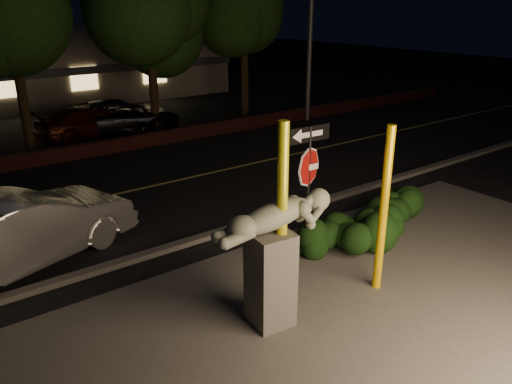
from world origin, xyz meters
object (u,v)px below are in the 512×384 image
Objects in this scene: yellow_pole_left at (282,230)px; signpost at (309,168)px; yellow_pole_right at (383,211)px; silver_sedan at (21,230)px; parked_car_dark at (119,117)px; parked_car_darkred at (91,122)px; sculpture at (273,249)px.

yellow_pole_left is 2.44m from signpost.
yellow_pole_right is at bearing -76.10° from signpost.
signpost is at bearing -144.03° from silver_sedan.
silver_sedan is 0.97× the size of parked_car_dark.
parked_car_darkred is (-0.02, 13.23, -1.47)m from signpost.
yellow_pole_left is at bearing 179.97° from parked_car_dark.
silver_sedan is at bearing 159.77° from parked_car_dark.
signpost is 6.19m from silver_sedan.
yellow_pole_right is at bearing 173.40° from parked_car_darkred.
signpost is 13.38m from parked_car_dark.
yellow_pole_left is at bearing 174.10° from yellow_pole_right.
signpost is at bearing -173.21° from parked_car_dark.
parked_car_darkred is (4.95, 9.78, -0.16)m from silver_sedan.
yellow_pole_left reaches higher than parked_car_dark.
signpost reaches higher than parked_car_darkred.
signpost is 13.31m from parked_car_darkred.
yellow_pole_left reaches higher than signpost.
sculpture is 14.74m from parked_car_darkred.
yellow_pole_right is 1.40× the size of sculpture.
yellow_pole_left is 0.81× the size of parked_car_darkred.
silver_sedan is at bearing 121.81° from yellow_pole_left.
signpost is (1.93, 1.47, 0.31)m from yellow_pole_left.
silver_sedan is (-5.33, 5.15, -0.83)m from yellow_pole_right.
yellow_pole_left reaches higher than sculpture.
signpost reaches higher than sculpture.
signpost reaches higher than silver_sedan.
yellow_pole_right is 0.73× the size of parked_car_darkred.
silver_sedan reaches higher than parked_car_darkred.
sculpture is at bearing 164.20° from parked_car_darkred.
silver_sedan is at bearing 127.80° from sculpture.
yellow_pole_left is 5.87m from silver_sedan.
yellow_pole_right is at bearing -153.34° from silver_sedan.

